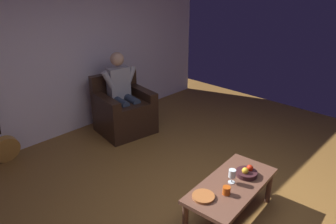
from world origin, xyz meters
name	(u,v)px	position (x,y,z in m)	size (l,w,h in m)	color
ground_plane	(220,215)	(0.00, 0.00, 0.00)	(7.11, 7.11, 0.00)	brown
wall_back	(62,52)	(0.00, -2.99, 1.32)	(5.91, 0.06, 2.64)	silver
armchair	(124,112)	(-0.60, -2.34, 0.34)	(0.92, 0.88, 0.93)	black
person_seated	(122,90)	(-0.60, -2.34, 0.71)	(0.61, 0.59, 1.30)	#A3A0A8
coffee_table	(231,189)	(-0.04, 0.08, 0.37)	(1.15, 0.59, 0.43)	brown
guitar	(5,147)	(1.13, -2.79, 0.22)	(0.38, 0.24, 1.00)	#B87E37
wine_glass_near	(232,174)	(-0.05, 0.07, 0.53)	(0.07, 0.07, 0.15)	silver
fruit_bowl	(247,172)	(-0.27, 0.11, 0.47)	(0.22, 0.22, 0.11)	#36191D
decorative_dish	(203,196)	(0.34, 0.01, 0.44)	(0.22, 0.22, 0.02)	#AA5F2F
candle_jar	(226,190)	(0.14, 0.13, 0.47)	(0.08, 0.08, 0.08)	#B94811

